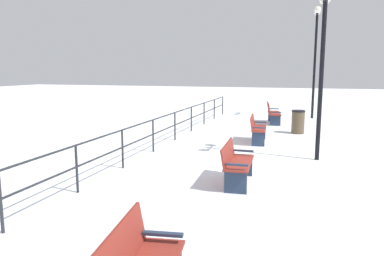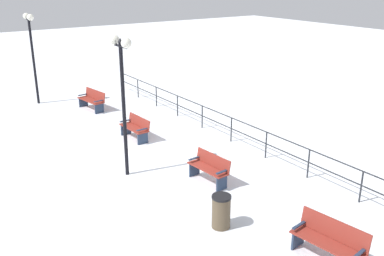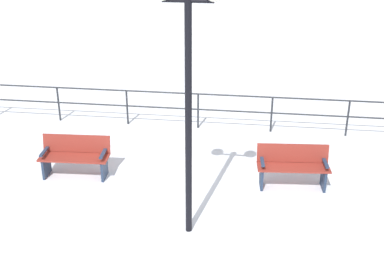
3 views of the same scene
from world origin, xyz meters
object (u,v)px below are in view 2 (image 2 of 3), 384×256
(trash_bin, at_px, (221,211))
(bench_nearest, at_px, (92,100))
(bench_fourth, at_px, (329,241))
(lamppost_near, at_px, (31,39))
(bench_second, at_px, (135,128))
(lamppost_middle, at_px, (122,75))
(bench_third, at_px, (209,168))

(trash_bin, bearing_deg, bench_nearest, -96.18)
(bench_fourth, relative_size, trash_bin, 1.97)
(bench_nearest, bearing_deg, lamppost_near, -62.16)
(bench_second, height_order, lamppost_near, lamppost_near)
(bench_second, height_order, trash_bin, trash_bin)
(bench_second, xyz_separation_m, trash_bin, (1.14, 6.90, -0.01))
(lamppost_middle, bearing_deg, trash_bin, 98.10)
(bench_third, height_order, lamppost_near, lamppost_near)
(lamppost_middle, bearing_deg, bench_fourth, 104.97)
(bench_second, xyz_separation_m, lamppost_near, (1.73, -7.21, 2.73))
(bench_second, relative_size, lamppost_near, 0.35)
(bench_fourth, distance_m, trash_bin, 2.70)
(bench_second, xyz_separation_m, lamppost_middle, (1.73, 2.74, 2.81))
(bench_fourth, bearing_deg, bench_nearest, -98.35)
(bench_third, relative_size, lamppost_middle, 0.34)
(bench_third, distance_m, trash_bin, 2.57)
(bench_fourth, bearing_deg, trash_bin, -72.31)
(bench_nearest, xyz_separation_m, lamppost_near, (1.85, -2.53, 2.71))
(trash_bin, bearing_deg, lamppost_middle, -81.90)
(bench_second, bearing_deg, lamppost_near, -79.67)
(bench_nearest, relative_size, trash_bin, 1.95)
(bench_fourth, height_order, lamppost_near, lamppost_near)
(bench_nearest, height_order, bench_second, bench_nearest)
(bench_third, height_order, bench_fourth, bench_fourth)
(bench_third, distance_m, lamppost_middle, 3.88)
(bench_nearest, xyz_separation_m, bench_second, (0.12, 4.68, -0.02))
(lamppost_middle, bearing_deg, bench_nearest, -103.98)
(bench_second, distance_m, bench_third, 4.67)
(bench_fourth, bearing_deg, bench_second, -97.79)
(bench_second, bearing_deg, bench_third, 88.58)
(bench_nearest, bearing_deg, bench_fourth, 81.42)
(bench_fourth, xyz_separation_m, lamppost_middle, (1.76, -6.60, 2.78))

